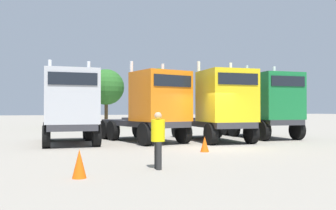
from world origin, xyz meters
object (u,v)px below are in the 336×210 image
(visitor_in_hivis, at_px, (158,136))
(traffic_cone_mid, at_px, (205,144))
(semi_truck_silver, at_px, (71,106))
(semi_truck_yellow, at_px, (221,105))
(traffic_cone_near, at_px, (79,164))
(semi_truck_green, at_px, (269,105))
(semi_truck_orange, at_px, (153,106))

(visitor_in_hivis, height_order, traffic_cone_mid, visitor_in_hivis)
(semi_truck_silver, distance_m, semi_truck_yellow, 7.61)
(visitor_in_hivis, relative_size, traffic_cone_near, 2.27)
(semi_truck_yellow, xyz_separation_m, semi_truck_green, (3.75, 0.96, 0.08))
(traffic_cone_near, bearing_deg, semi_truck_orange, 60.34)
(visitor_in_hivis, bearing_deg, semi_truck_silver, -70.66)
(semi_truck_silver, xyz_separation_m, semi_truck_orange, (4.10, -0.32, -0.02))
(semi_truck_green, xyz_separation_m, traffic_cone_mid, (-6.49, -4.53, -1.69))
(semi_truck_yellow, bearing_deg, visitor_in_hivis, -37.14)
(semi_truck_orange, height_order, traffic_cone_near, semi_truck_orange)
(semi_truck_silver, bearing_deg, semi_truck_green, 91.24)
(traffic_cone_near, bearing_deg, semi_truck_yellow, 42.43)
(visitor_in_hivis, relative_size, traffic_cone_mid, 2.63)
(semi_truck_green, bearing_deg, semi_truck_yellow, -72.27)
(semi_truck_yellow, height_order, semi_truck_green, semi_truck_green)
(semi_truck_orange, bearing_deg, visitor_in_hivis, -29.69)
(semi_truck_silver, distance_m, traffic_cone_near, 8.91)
(visitor_in_hivis, distance_m, traffic_cone_mid, 4.64)
(semi_truck_silver, distance_m, semi_truck_green, 11.27)
(semi_truck_orange, relative_size, visitor_in_hivis, 3.88)
(semi_truck_silver, height_order, semi_truck_yellow, semi_truck_yellow)
(semi_truck_orange, distance_m, visitor_in_hivis, 8.25)
(semi_truck_silver, xyz_separation_m, semi_truck_yellow, (7.51, -1.24, 0.04))
(semi_truck_orange, relative_size, semi_truck_green, 1.08)
(semi_truck_yellow, xyz_separation_m, traffic_cone_mid, (-2.74, -3.57, -1.61))
(visitor_in_hivis, bearing_deg, semi_truck_yellow, -122.41)
(semi_truck_orange, distance_m, semi_truck_green, 7.17)
(traffic_cone_mid, bearing_deg, semi_truck_yellow, 52.49)
(semi_truck_orange, xyz_separation_m, visitor_in_hivis, (-2.50, -7.81, -0.92))
(traffic_cone_near, bearing_deg, visitor_in_hivis, 15.06)
(semi_truck_yellow, height_order, traffic_cone_near, semi_truck_yellow)
(semi_truck_green, height_order, visitor_in_hivis, semi_truck_green)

